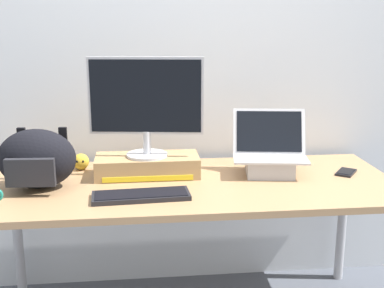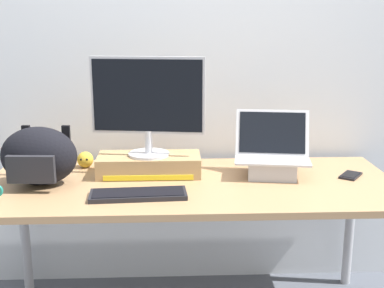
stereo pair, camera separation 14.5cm
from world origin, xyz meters
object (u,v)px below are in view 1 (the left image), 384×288
Objects in this scene: toner_box_yellow at (147,166)px; plush_toy at (81,162)px; cell_phone at (346,172)px; external_keyboard at (141,195)px; open_laptop at (269,160)px; messenger_backpack at (37,159)px; desktop_monitor at (146,103)px.

toner_box_yellow is 0.35m from plush_toy.
cell_phone is at bearing -9.08° from plush_toy.
external_keyboard is at bearing -56.60° from plush_toy.
open_laptop is at bearing 20.24° from external_keyboard.
open_laptop is at bearing 7.98° from messenger_backpack.
external_keyboard is 5.15× the size of plush_toy.
desktop_monitor is at bearing -21.81° from plush_toy.
toner_box_yellow is at bearing 80.41° from external_keyboard.
plush_toy reaches higher than external_keyboard.
messenger_backpack is at bearing -157.59° from desktop_monitor.
external_keyboard is 2.76× the size of cell_phone.
desktop_monitor reaches higher than external_keyboard.
cell_phone is at bearing 3.51° from desktop_monitor.
messenger_backpack is at bearing -141.35° from cell_phone.
toner_box_yellow is 1.38× the size of messenger_backpack.
open_laptop is 1.07× the size of messenger_backpack.
external_keyboard is 0.53m from plush_toy.
plush_toy is at bearing 166.17° from desktop_monitor.
desktop_monitor reaches higher than messenger_backpack.
desktop_monitor is 1.41× the size of open_laptop.
messenger_backpack is (-0.48, -0.12, -0.22)m from desktop_monitor.
desktop_monitor is at bearing -175.51° from open_laptop.
cell_phone is (0.95, -0.08, -0.04)m from toner_box_yellow.
messenger_backpack reaches higher than cell_phone.
external_keyboard is 1.17× the size of messenger_backpack.
plush_toy is at bearing 177.87° from open_laptop.
cell_phone is at bearing -4.55° from toner_box_yellow.
messenger_backpack is at bearing 154.20° from external_keyboard.
messenger_backpack is at bearing -122.05° from plush_toy.
external_keyboard is at bearing -129.94° from cell_phone.
desktop_monitor is 1.50× the size of messenger_backpack.
desktop_monitor reaches higher than plush_toy.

